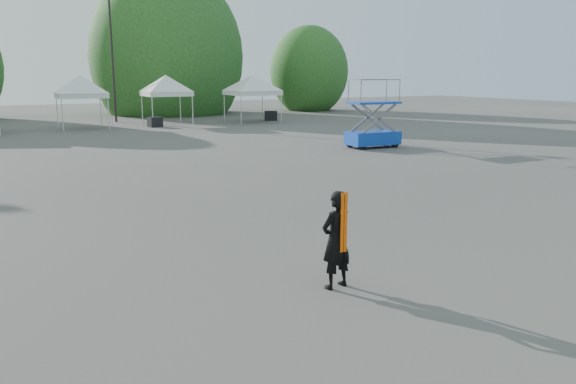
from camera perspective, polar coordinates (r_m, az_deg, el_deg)
name	(u,v)px	position (r m, az deg, el deg)	size (l,w,h in m)	color
ground	(288,242)	(11.57, 0.04, -5.14)	(120.00, 120.00, 0.00)	#474442
light_pole_east	(111,43)	(42.61, -17.50, 14.22)	(0.60, 0.25, 9.80)	black
tree_mid_e	(167,57)	(50.81, -12.17, 13.27)	(5.12, 5.12, 7.79)	#382314
tree_far_e	(309,72)	(54.10, 2.15, 12.13)	(3.84, 3.84, 5.84)	#382314
tent_e	(80,80)	(37.81, -20.37, 10.66)	(4.08, 4.08, 3.88)	silver
tent_f	(166,79)	(39.49, -12.32, 11.14)	(4.14, 4.14, 3.88)	silver
tent_g	(252,79)	(40.60, -3.68, 11.40)	(4.62, 4.62, 3.88)	silver
man	(336,240)	(9.00, 4.93, -4.86)	(0.65, 0.49, 1.60)	black
scissor_lift	(373,113)	(26.64, 8.67, 7.89)	(2.47, 1.28, 3.16)	#0D2FB2
crate_mid	(155,122)	(37.91, -13.36, 6.93)	(0.83, 0.65, 0.65)	black
crate_east	(271,116)	(42.23, -1.75, 7.76)	(0.90, 0.70, 0.70)	black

